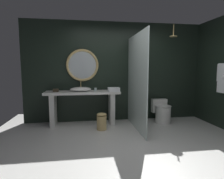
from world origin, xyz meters
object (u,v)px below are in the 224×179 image
tissue_box (56,90)px  folded_hand_towel (114,90)px  tumbler_cup (95,89)px  rain_shower_head (173,35)px  toilet (162,112)px  waste_bin (102,121)px  vessel_sink (81,89)px  round_wall_mirror (82,65)px

tissue_box → folded_hand_towel: size_ratio=0.47×
tumbler_cup → rain_shower_head: (1.97, -0.06, 1.35)m
tumbler_cup → toilet: 1.82m
waste_bin → tumbler_cup: bearing=103.1°
rain_shower_head → waste_bin: 2.79m
tissue_box → vessel_sink: bearing=1.1°
rain_shower_head → tumbler_cup: bearing=178.3°
tumbler_cup → toilet: tumbler_cup is taller
tumbler_cup → tissue_box: (-0.95, 0.01, -0.01)m
tissue_box → folded_hand_towel: folded_hand_towel is taller
round_wall_mirror → rain_shower_head: (2.28, -0.31, 0.75)m
round_wall_mirror → waste_bin: 1.53m
waste_bin → tissue_box: bearing=156.0°
toilet → folded_hand_towel: folded_hand_towel is taller
tissue_box → toilet: bearing=-2.3°
rain_shower_head → folded_hand_towel: rain_shower_head is taller
waste_bin → folded_hand_towel: (0.33, 0.31, 0.69)m
vessel_sink → rain_shower_head: rain_shower_head is taller
round_wall_mirror → toilet: 2.38m
vessel_sink → tumbler_cup: bearing=-3.6°
round_wall_mirror → rain_shower_head: 2.43m
tumbler_cup → round_wall_mirror: bearing=141.0°
toilet → folded_hand_towel: size_ratio=2.12×
vessel_sink → tumbler_cup: (0.36, -0.02, -0.01)m
round_wall_mirror → folded_hand_towel: 1.04m
vessel_sink → toilet: 2.17m
tissue_box → round_wall_mirror: (0.64, 0.24, 0.61)m
rain_shower_head → waste_bin: size_ratio=0.79×
tumbler_cup → folded_hand_towel: bearing=-19.2°
rain_shower_head → toilet: size_ratio=0.53×
tumbler_cup → waste_bin: 0.83m
toilet → round_wall_mirror: bearing=170.2°
round_wall_mirror → rain_shower_head: size_ratio=2.66×
vessel_sink → toilet: size_ratio=0.89×
waste_bin → folded_hand_towel: folded_hand_towel is taller
toilet → vessel_sink: bearing=176.7°
tumbler_cup → waste_bin: size_ratio=0.22×
toilet → folded_hand_towel: 1.42m
tissue_box → rain_shower_head: (2.93, -0.07, 1.36)m
tumbler_cup → toilet: (1.72, -0.10, -0.60)m
rain_shower_head → toilet: rain_shower_head is taller
round_wall_mirror → folded_hand_towel: (0.75, -0.40, -0.59)m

